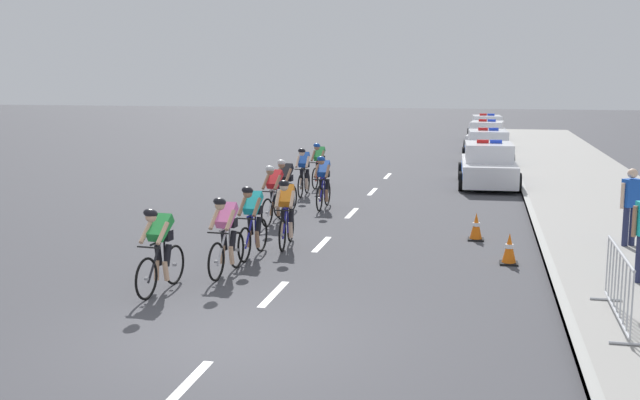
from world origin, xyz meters
TOP-DOWN VIEW (x-y plane):
  - ground_plane at (0.00, 0.00)m, footprint 160.00×160.00m
  - sidewalk_slab at (6.94, 14.00)m, footprint 4.41×60.00m
  - kerb_edge at (4.82, 14.00)m, footprint 0.16×60.00m
  - lane_markings_centre at (0.00, 8.34)m, footprint 0.14×21.60m
  - cyclist_lead at (-1.97, 2.05)m, footprint 0.44×1.72m
  - cyclist_second at (-1.23, 3.42)m, footprint 0.44×1.72m
  - cyclist_third at (-1.16, 4.87)m, footprint 0.43×1.72m
  - cyclist_fourth at (-0.72, 5.95)m, footprint 0.44×1.72m
  - cyclist_fifth at (-1.69, 8.46)m, footprint 0.46×1.72m
  - cyclist_sixth at (-1.76, 9.84)m, footprint 0.45×1.72m
  - cyclist_seventh at (-0.93, 10.90)m, footprint 0.42×1.72m
  - cyclist_eighth at (-2.01, 13.07)m, footprint 0.42×1.72m
  - cyclist_ninth at (-1.92, 14.94)m, footprint 0.43×1.72m
  - police_car_nearest at (3.69, 16.51)m, footprint 2.12×4.46m
  - police_car_second at (3.69, 22.76)m, footprint 2.19×4.49m
  - police_car_third at (3.69, 29.25)m, footprint 2.24×4.52m
  - police_car_furthest at (3.69, 35.26)m, footprint 2.25×4.52m
  - crowd_barrier_front at (5.49, 1.66)m, footprint 0.53×2.32m
  - traffic_cone_near at (3.38, 7.52)m, footprint 0.36×0.36m
  - traffic_cone_mid at (4.05, 5.36)m, footprint 0.36×0.36m
  - spectator_closest at (6.59, 7.08)m, footprint 0.49×0.37m

SIDE VIEW (x-z plane):
  - ground_plane at x=0.00m, z-range 0.00..0.00m
  - lane_markings_centre at x=0.00m, z-range 0.00..0.01m
  - sidewalk_slab at x=6.94m, z-range 0.00..0.12m
  - kerb_edge at x=4.82m, z-range 0.00..0.13m
  - traffic_cone_near at x=3.38m, z-range -0.01..0.63m
  - traffic_cone_mid at x=4.05m, z-range -0.01..0.63m
  - crowd_barrier_front at x=5.49m, z-range 0.11..1.18m
  - police_car_nearest at x=3.69m, z-range -0.12..1.48m
  - police_car_second at x=3.69m, z-range -0.12..1.48m
  - police_car_third at x=3.69m, z-range -0.12..1.48m
  - police_car_furthest at x=3.69m, z-range -0.12..1.48m
  - cyclist_lead at x=-1.97m, z-range 0.00..1.57m
  - cyclist_second at x=-1.23m, z-range 0.00..1.57m
  - cyclist_third at x=-1.16m, z-range 0.00..1.57m
  - cyclist_fourth at x=-0.72m, z-range 0.00..1.57m
  - cyclist_fifth at x=-1.69m, z-range 0.00..1.57m
  - cyclist_sixth at x=-1.76m, z-range 0.00..1.57m
  - cyclist_seventh at x=-0.93m, z-range 0.00..1.57m
  - cyclist_eighth at x=-2.01m, z-range 0.00..1.57m
  - cyclist_ninth at x=-1.92m, z-range 0.00..1.57m
  - spectator_closest at x=6.59m, z-range 0.25..1.92m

